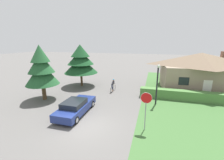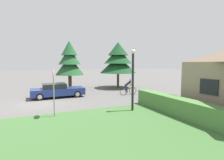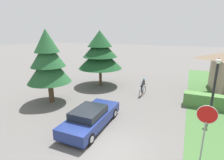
# 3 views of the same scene
# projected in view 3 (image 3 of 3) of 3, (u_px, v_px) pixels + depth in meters

# --- Properties ---
(ground_plane) EXTENTS (140.00, 140.00, 0.00)m
(ground_plane) POSITION_uv_depth(u_px,v_px,m) (106.00, 149.00, 8.65)
(ground_plane) COLOR #5B5956
(sedan_left_lane) EXTENTS (1.91, 4.70, 1.29)m
(sedan_left_lane) POSITION_uv_depth(u_px,v_px,m) (91.00, 117.00, 10.53)
(sedan_left_lane) COLOR navy
(sedan_left_lane) RESTS_ON ground
(cyclist) EXTENTS (0.44, 1.77, 1.59)m
(cyclist) POSITION_uv_depth(u_px,v_px,m) (143.00, 88.00, 15.71)
(cyclist) COLOR black
(cyclist) RESTS_ON ground
(stop_sign) EXTENTS (0.79, 0.07, 2.81)m
(stop_sign) POSITION_uv_depth(u_px,v_px,m) (206.00, 124.00, 7.08)
(stop_sign) COLOR gray
(stop_sign) RESTS_ON ground
(street_lamp) EXTENTS (0.31, 0.31, 4.10)m
(street_lamp) POSITION_uv_depth(u_px,v_px,m) (215.00, 84.00, 10.96)
(street_lamp) COLOR black
(street_lamp) RESTS_ON ground
(conifer_tall_near) EXTENTS (3.40, 3.40, 5.84)m
(conifer_tall_near) POSITION_uv_depth(u_px,v_px,m) (48.00, 60.00, 13.56)
(conifer_tall_near) COLOR #4C3823
(conifer_tall_near) RESTS_ON ground
(conifer_tall_far) EXTENTS (4.57, 4.57, 5.77)m
(conifer_tall_far) POSITION_uv_depth(u_px,v_px,m) (100.00, 52.00, 18.04)
(conifer_tall_far) COLOR #4C3823
(conifer_tall_far) RESTS_ON ground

